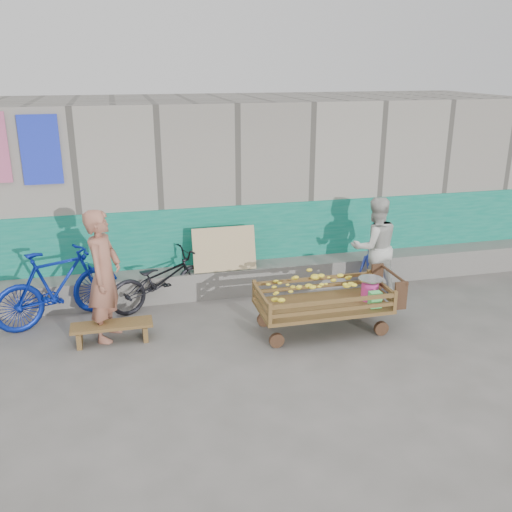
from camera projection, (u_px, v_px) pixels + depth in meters
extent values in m
plane|color=#575450|center=(235.00, 365.00, 7.15)|extent=(80.00, 80.00, 0.00)
cube|color=gray|center=(188.00, 183.00, 10.43)|extent=(12.00, 3.00, 3.00)
cube|color=#087159|center=(202.00, 249.00, 9.30)|extent=(12.00, 0.03, 1.40)
cube|color=slate|center=(205.00, 282.00, 9.23)|extent=(12.00, 0.50, 0.45)
cube|color=tan|center=(224.00, 249.00, 9.00)|extent=(1.00, 0.19, 0.68)
cube|color=blue|center=(40.00, 150.00, 8.20)|extent=(0.55, 0.03, 1.00)
cube|color=brown|center=(322.00, 306.00, 7.94)|extent=(1.81, 0.91, 0.05)
cylinder|color=#322313|center=(277.00, 340.00, 7.56)|extent=(0.20, 0.06, 0.20)
cube|color=brown|center=(270.00, 314.00, 7.30)|extent=(0.05, 0.05, 0.28)
cylinder|color=#322313|center=(264.00, 320.00, 8.17)|extent=(0.20, 0.06, 0.20)
cube|color=brown|center=(254.00, 289.00, 8.08)|extent=(0.05, 0.05, 0.28)
cylinder|color=#322313|center=(381.00, 328.00, 7.90)|extent=(0.20, 0.06, 0.20)
cube|color=brown|center=(395.00, 301.00, 7.70)|extent=(0.05, 0.05, 0.28)
cylinder|color=#322313|center=(362.00, 309.00, 8.51)|extent=(0.20, 0.06, 0.20)
cube|color=brown|center=(368.00, 279.00, 8.48)|extent=(0.05, 0.05, 0.28)
cube|color=brown|center=(334.00, 310.00, 7.51)|extent=(1.75, 0.04, 0.05)
cube|color=brown|center=(334.00, 301.00, 7.48)|extent=(1.75, 0.04, 0.05)
cube|color=brown|center=(313.00, 287.00, 8.29)|extent=(1.75, 0.04, 0.05)
cube|color=brown|center=(313.00, 279.00, 8.25)|extent=(1.75, 0.04, 0.05)
cube|color=brown|center=(262.00, 304.00, 7.70)|extent=(0.04, 0.84, 0.05)
cube|color=brown|center=(262.00, 295.00, 7.66)|extent=(0.04, 0.84, 0.05)
cube|color=brown|center=(381.00, 292.00, 8.10)|extent=(0.04, 0.84, 0.05)
cube|color=brown|center=(381.00, 284.00, 8.06)|extent=(0.04, 0.84, 0.05)
cylinder|color=#322313|center=(394.00, 274.00, 8.06)|extent=(0.04, 0.80, 0.04)
cube|color=#322313|center=(377.00, 277.00, 8.44)|extent=(0.18, 0.04, 0.40)
cube|color=#322313|center=(401.00, 296.00, 7.76)|extent=(0.18, 0.04, 0.40)
ellipsoid|color=yellow|center=(316.00, 290.00, 7.84)|extent=(1.31, 0.70, 0.44)
cylinder|color=#FF3AB2|center=(370.00, 291.00, 8.05)|extent=(0.24, 0.24, 0.26)
cylinder|color=silver|center=(370.00, 282.00, 8.01)|extent=(0.03, 0.03, 0.06)
cylinder|color=silver|center=(371.00, 279.00, 7.99)|extent=(0.34, 0.34, 0.02)
cube|color=#56E46E|center=(375.00, 300.00, 7.79)|extent=(0.16, 0.12, 0.22)
cube|color=brown|center=(112.00, 325.00, 7.66)|extent=(1.08, 0.32, 0.04)
cube|color=brown|center=(79.00, 338.00, 7.61)|extent=(0.06, 0.30, 0.22)
cube|color=brown|center=(145.00, 331.00, 7.80)|extent=(0.06, 0.30, 0.22)
imported|color=#9C614D|center=(104.00, 276.00, 7.59)|extent=(0.64, 0.77, 1.81)
imported|color=beige|center=(374.00, 247.00, 9.07)|extent=(0.80, 0.63, 1.62)
imported|color=#2536A2|center=(373.00, 267.00, 9.17)|extent=(0.51, 0.39, 0.93)
imported|color=black|center=(161.00, 280.00, 8.72)|extent=(1.77, 1.15, 0.88)
imported|color=navy|center=(58.00, 286.00, 8.17)|extent=(1.90, 1.25, 1.11)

